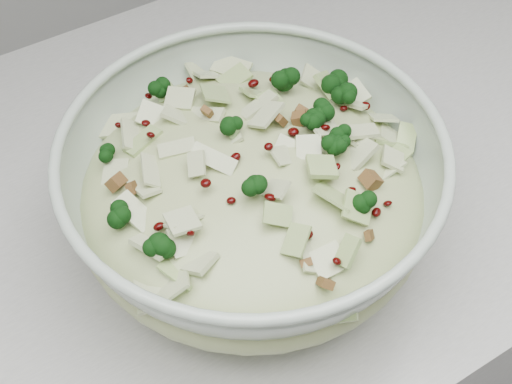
% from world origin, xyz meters
% --- Properties ---
extents(mixing_bowl, '(0.37, 0.37, 0.13)m').
position_xyz_m(mixing_bowl, '(-0.67, 1.60, 0.96)').
color(mixing_bowl, '#A5B6A6').
rests_on(mixing_bowl, counter).
extents(salad, '(0.36, 0.36, 0.13)m').
position_xyz_m(salad, '(-0.67, 1.60, 0.99)').
color(salad, '#B3C285').
rests_on(salad, mixing_bowl).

